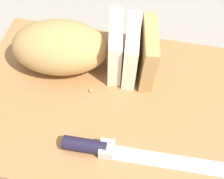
% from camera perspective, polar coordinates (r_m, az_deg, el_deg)
% --- Properties ---
extents(ground_plane, '(3.00, 3.00, 0.00)m').
position_cam_1_polar(ground_plane, '(0.54, 0.00, -3.50)').
color(ground_plane, gray).
extents(cutting_board, '(0.44, 0.31, 0.03)m').
position_cam_1_polar(cutting_board, '(0.53, 0.00, -2.75)').
color(cutting_board, '#9E6B3D').
rests_on(cutting_board, ground_plane).
extents(bread_loaf, '(0.24, 0.12, 0.08)m').
position_cam_1_polar(bread_loaf, '(0.54, -5.47, 7.03)').
color(bread_loaf, tan).
rests_on(bread_loaf, cutting_board).
extents(bread_knife, '(0.26, 0.02, 0.02)m').
position_cam_1_polar(bread_knife, '(0.47, 0.39, -10.40)').
color(bread_knife, silver).
rests_on(bread_knife, cutting_board).
extents(crumb_near_knife, '(0.01, 0.01, 0.01)m').
position_cam_1_polar(crumb_near_knife, '(0.53, -3.65, -0.18)').
color(crumb_near_knife, tan).
rests_on(crumb_near_knife, cutting_board).
extents(crumb_near_loaf, '(0.01, 0.01, 0.01)m').
position_cam_1_polar(crumb_near_loaf, '(0.48, -2.13, -9.17)').
color(crumb_near_loaf, tan).
rests_on(crumb_near_loaf, cutting_board).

